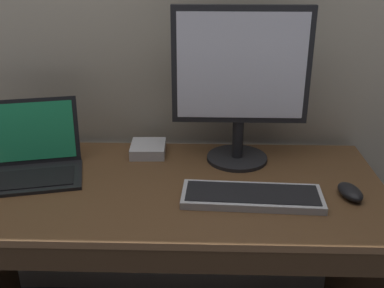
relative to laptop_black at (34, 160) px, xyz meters
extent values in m
cube|color=brown|center=(0.43, -0.06, -0.06)|extent=(1.44, 0.66, 0.02)
cube|color=#322113|center=(1.12, -0.06, -0.43)|extent=(0.05, 0.61, 0.72)
cube|color=#322113|center=(0.43, -0.38, -0.11)|extent=(1.38, 0.02, 0.08)
cube|color=black|center=(0.01, -0.05, -0.04)|extent=(0.34, 0.27, 0.01)
cube|color=black|center=(0.01, -0.06, -0.04)|extent=(0.28, 0.19, 0.00)
cube|color=black|center=(-0.02, 0.08, 0.07)|extent=(0.30, 0.13, 0.22)
cube|color=#23935B|center=(-0.02, 0.08, 0.07)|extent=(0.27, 0.11, 0.19)
cylinder|color=black|center=(0.69, 0.13, -0.04)|extent=(0.22, 0.22, 0.01)
cylinder|color=black|center=(0.69, 0.13, 0.03)|extent=(0.04, 0.04, 0.14)
cube|color=black|center=(0.69, 0.12, 0.30)|extent=(0.46, 0.03, 0.39)
cube|color=silver|center=(0.69, 0.10, 0.30)|extent=(0.42, 0.00, 0.35)
cube|color=#BCBCC1|center=(0.71, -0.16, -0.04)|extent=(0.43, 0.17, 0.02)
cube|color=black|center=(0.71, -0.16, -0.02)|extent=(0.40, 0.14, 0.00)
ellipsoid|color=black|center=(1.01, -0.13, -0.03)|extent=(0.08, 0.12, 0.04)
cube|color=silver|center=(0.36, 0.17, -0.03)|extent=(0.13, 0.14, 0.04)
camera|label=1|loc=(0.57, -1.39, 0.66)|focal=43.47mm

